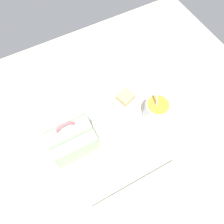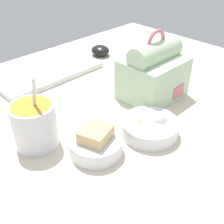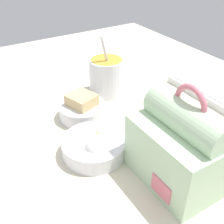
{
  "view_description": "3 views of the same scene",
  "coord_description": "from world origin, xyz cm",
  "px_view_note": "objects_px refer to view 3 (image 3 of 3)",
  "views": [
    {
      "loc": [
        19.14,
        34.63,
        85.66
      ],
      "look_at": [
        0.06,
        -0.84,
        7.0
      ],
      "focal_mm": 35.0,
      "sensor_mm": 36.0,
      "label": 1
    },
    {
      "loc": [
        -38.46,
        -39.88,
        43.93
      ],
      "look_at": [
        0.06,
        -0.84,
        7.0
      ],
      "focal_mm": 45.0,
      "sensor_mm": 36.0,
      "label": 2
    },
    {
      "loc": [
        45.58,
        -28.77,
        42.34
      ],
      "look_at": [
        0.06,
        -0.84,
        7.0
      ],
      "focal_mm": 45.0,
      "sensor_mm": 36.0,
      "label": 3
    }
  ],
  "objects_px": {
    "lunch_bag": "(182,146)",
    "bento_bowl_sandwich": "(82,109)",
    "bento_bowl_snacks": "(94,146)",
    "soup_cup": "(107,76)"
  },
  "relations": [
    {
      "from": "bento_bowl_sandwich",
      "to": "soup_cup",
      "type": "bearing_deg",
      "value": 123.16
    },
    {
      "from": "lunch_bag",
      "to": "soup_cup",
      "type": "height_order",
      "value": "lunch_bag"
    },
    {
      "from": "lunch_bag",
      "to": "bento_bowl_sandwich",
      "type": "bearing_deg",
      "value": -166.39
    },
    {
      "from": "bento_bowl_sandwich",
      "to": "lunch_bag",
      "type": "bearing_deg",
      "value": 13.61
    },
    {
      "from": "soup_cup",
      "to": "bento_bowl_sandwich",
      "type": "xyz_separation_m",
      "value": [
        0.08,
        -0.12,
        -0.03
      ]
    },
    {
      "from": "lunch_bag",
      "to": "bento_bowl_sandwich",
      "type": "height_order",
      "value": "lunch_bag"
    },
    {
      "from": "lunch_bag",
      "to": "bento_bowl_snacks",
      "type": "relative_size",
      "value": 1.45
    },
    {
      "from": "lunch_bag",
      "to": "soup_cup",
      "type": "relative_size",
      "value": 1.14
    },
    {
      "from": "bento_bowl_sandwich",
      "to": "bento_bowl_snacks",
      "type": "height_order",
      "value": "bento_bowl_sandwich"
    },
    {
      "from": "bento_bowl_sandwich",
      "to": "bento_bowl_snacks",
      "type": "bearing_deg",
      "value": -16.32
    }
  ]
}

